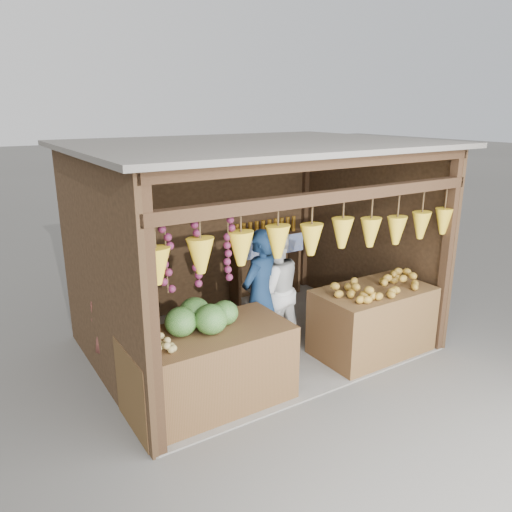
{
  "coord_description": "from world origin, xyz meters",
  "views": [
    {
      "loc": [
        -3.27,
        -5.18,
        3.06
      ],
      "look_at": [
        -0.04,
        -0.1,
        1.25
      ],
      "focal_mm": 35.0,
      "sensor_mm": 36.0,
      "label": 1
    }
  ],
  "objects_px": {
    "counter_right": "(372,321)",
    "woman_standing": "(274,290)",
    "counter_left": "(209,369)",
    "man_standing": "(260,297)",
    "vendor_seated": "(111,308)"
  },
  "relations": [
    {
      "from": "counter_right",
      "to": "woman_standing",
      "type": "relative_size",
      "value": 0.93
    },
    {
      "from": "counter_left",
      "to": "woman_standing",
      "type": "height_order",
      "value": "woman_standing"
    },
    {
      "from": "counter_left",
      "to": "counter_right",
      "type": "height_order",
      "value": "counter_right"
    },
    {
      "from": "counter_left",
      "to": "man_standing",
      "type": "relative_size",
      "value": 1.02
    },
    {
      "from": "counter_left",
      "to": "man_standing",
      "type": "height_order",
      "value": "man_standing"
    },
    {
      "from": "man_standing",
      "to": "woman_standing",
      "type": "distance_m",
      "value": 0.43
    },
    {
      "from": "woman_standing",
      "to": "man_standing",
      "type": "bearing_deg",
      "value": 37.13
    },
    {
      "from": "counter_left",
      "to": "vendor_seated",
      "type": "distance_m",
      "value": 1.35
    },
    {
      "from": "counter_left",
      "to": "man_standing",
      "type": "distance_m",
      "value": 1.19
    },
    {
      "from": "woman_standing",
      "to": "vendor_seated",
      "type": "bearing_deg",
      "value": -4.27
    },
    {
      "from": "man_standing",
      "to": "woman_standing",
      "type": "bearing_deg",
      "value": -170.66
    },
    {
      "from": "counter_right",
      "to": "woman_standing",
      "type": "height_order",
      "value": "woman_standing"
    },
    {
      "from": "woman_standing",
      "to": "counter_right",
      "type": "bearing_deg",
      "value": 143.88
    },
    {
      "from": "counter_left",
      "to": "man_standing",
      "type": "bearing_deg",
      "value": 28.72
    },
    {
      "from": "vendor_seated",
      "to": "counter_left",
      "type": "bearing_deg",
      "value": 160.17
    }
  ]
}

